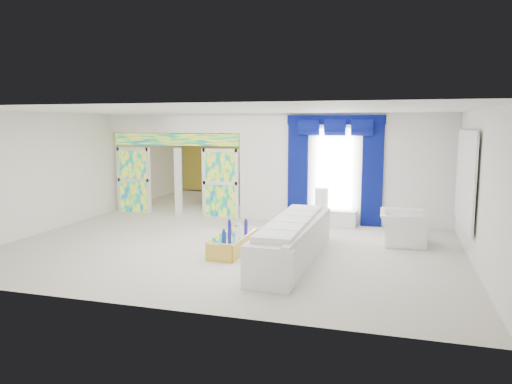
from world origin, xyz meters
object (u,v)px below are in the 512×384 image
(armchair, at_px, (403,228))
(console_table, at_px, (332,218))
(grand_piano, at_px, (235,188))
(coffee_table, at_px, (234,243))
(white_sofa, at_px, (293,243))

(armchair, bearing_deg, console_table, 47.13)
(armchair, distance_m, grand_piano, 7.38)
(coffee_table, relative_size, grand_piano, 0.91)
(armchair, relative_size, grand_piano, 0.62)
(coffee_table, xyz_separation_m, console_table, (1.68, 3.31, 0.02))
(coffee_table, distance_m, console_table, 3.72)
(white_sofa, relative_size, grand_piano, 2.07)
(console_table, height_order, grand_piano, grand_piano)
(console_table, height_order, armchair, armchair)
(white_sofa, bearing_deg, armchair, 45.88)
(white_sofa, xyz_separation_m, armchair, (2.11, 2.03, 0.01))
(console_table, bearing_deg, coffee_table, -116.83)
(white_sofa, xyz_separation_m, coffee_table, (-1.35, 0.30, -0.18))
(white_sofa, xyz_separation_m, console_table, (0.33, 3.61, -0.15))
(armchair, height_order, grand_piano, grand_piano)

